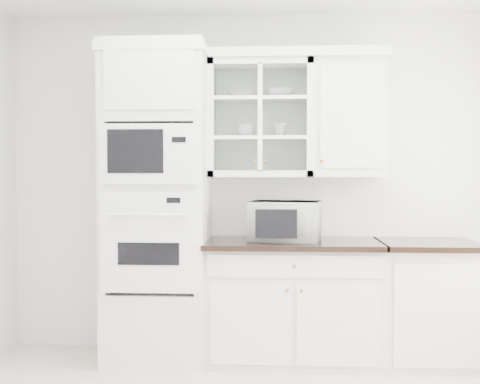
{
  "coord_description": "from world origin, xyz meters",
  "views": [
    {
      "loc": [
        0.14,
        -3.11,
        1.45
      ],
      "look_at": [
        -0.1,
        1.05,
        1.3
      ],
      "focal_mm": 45.0,
      "sensor_mm": 36.0,
      "label": 1
    }
  ],
  "objects": [
    {
      "name": "upper_cabinet_solid",
      "position": [
        0.71,
        1.58,
        1.85
      ],
      "size": [
        0.55,
        0.33,
        0.9
      ],
      "primitive_type": "cube",
      "color": "white",
      "rests_on": "room_shell"
    },
    {
      "name": "oven_column",
      "position": [
        -0.75,
        1.42,
        1.2
      ],
      "size": [
        0.76,
        0.68,
        2.4
      ],
      "color": "white",
      "rests_on": "ground"
    },
    {
      "name": "bowl_a",
      "position": [
        -0.1,
        1.58,
        2.04
      ],
      "size": [
        0.28,
        0.28,
        0.06
      ],
      "primitive_type": "imported",
      "rotation": [
        0.0,
        0.0,
        -0.17
      ],
      "color": "white",
      "rests_on": "upper_cabinet_glass"
    },
    {
      "name": "cup_b",
      "position": [
        0.18,
        1.59,
        1.76
      ],
      "size": [
        0.13,
        0.13,
        0.1
      ],
      "primitive_type": "imported",
      "rotation": [
        0.0,
        0.0,
        -0.16
      ],
      "color": "white",
      "rests_on": "upper_cabinet_glass"
    },
    {
      "name": "room_shell",
      "position": [
        0.0,
        0.43,
        1.78
      ],
      "size": [
        4.0,
        3.5,
        2.7
      ],
      "color": "white",
      "rests_on": "ground"
    },
    {
      "name": "cup_a",
      "position": [
        -0.09,
        1.59,
        1.76
      ],
      "size": [
        0.14,
        0.14,
        0.1
      ],
      "primitive_type": "imported",
      "rotation": [
        0.0,
        0.0,
        0.09
      ],
      "color": "white",
      "rests_on": "upper_cabinet_glass"
    },
    {
      "name": "base_cabinet_run",
      "position": [
        0.28,
        1.45,
        0.46
      ],
      "size": [
        1.32,
        0.67,
        0.92
      ],
      "color": "white",
      "rests_on": "ground"
    },
    {
      "name": "bowl_b",
      "position": [
        0.17,
        1.58,
        2.04
      ],
      "size": [
        0.28,
        0.28,
        0.07
      ],
      "primitive_type": "imported",
      "rotation": [
        0.0,
        0.0,
        -0.33
      ],
      "color": "white",
      "rests_on": "upper_cabinet_glass"
    },
    {
      "name": "upper_cabinet_glass",
      "position": [
        0.03,
        1.58,
        1.85
      ],
      "size": [
        0.8,
        0.33,
        0.9
      ],
      "color": "white",
      "rests_on": "room_shell"
    },
    {
      "name": "extra_base_cabinet",
      "position": [
        1.28,
        1.45,
        0.46
      ],
      "size": [
        0.72,
        0.67,
        0.92
      ],
      "color": "white",
      "rests_on": "ground"
    },
    {
      "name": "countertop_microwave",
      "position": [
        0.22,
        1.43,
        1.07
      ],
      "size": [
        0.58,
        0.51,
        0.3
      ],
      "primitive_type": "imported",
      "rotation": [
        0.0,
        0.0,
        2.97
      ],
      "color": "white",
      "rests_on": "base_cabinet_run"
    },
    {
      "name": "crown_molding",
      "position": [
        -0.07,
        1.56,
        2.33
      ],
      "size": [
        2.14,
        0.38,
        0.07
      ],
      "primitive_type": "cube",
      "color": "white",
      "rests_on": "room_shell"
    }
  ]
}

